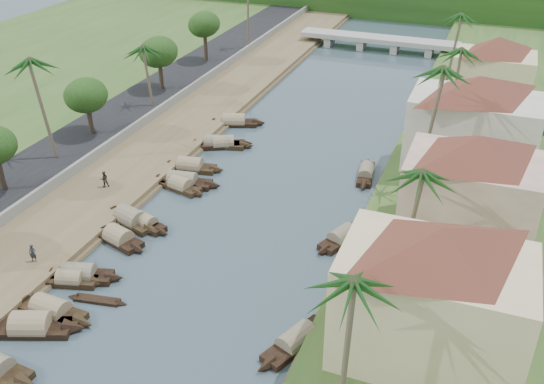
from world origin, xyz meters
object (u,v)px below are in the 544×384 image
(bridge, at_px, (379,41))
(person_near, at_px, (33,253))
(building_near, at_px, (433,293))
(sampan_1, at_px, (32,327))

(bridge, relative_size, person_near, 16.96)
(building_near, bearing_deg, bridge, 104.39)
(bridge, relative_size, sampan_1, 3.36)
(person_near, bearing_deg, bridge, 61.94)
(building_near, height_order, sampan_1, building_near)
(sampan_1, bearing_deg, building_near, -6.48)
(sampan_1, bearing_deg, person_near, 107.43)
(bridge, distance_m, building_near, 76.54)
(sampan_1, xyz_separation_m, person_near, (-4.92, 6.35, 1.20))
(bridge, bearing_deg, sampan_1, -96.07)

